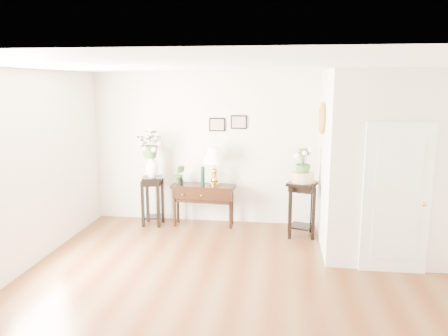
% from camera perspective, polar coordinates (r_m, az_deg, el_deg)
% --- Properties ---
extents(floor, '(6.00, 5.50, 0.02)m').
position_cam_1_polar(floor, '(5.85, 1.68, -15.34)').
color(floor, '#4D2510').
rests_on(floor, ground).
extents(ceiling, '(6.00, 5.50, 0.02)m').
position_cam_1_polar(ceiling, '(5.25, 1.86, 13.21)').
color(ceiling, white).
rests_on(ceiling, ground).
extents(wall_back, '(6.00, 0.02, 2.80)m').
position_cam_1_polar(wall_back, '(8.08, 3.71, 2.46)').
color(wall_back, silver).
rests_on(wall_back, ground).
extents(wall_front, '(6.00, 0.02, 2.80)m').
position_cam_1_polar(wall_front, '(2.79, -4.04, -14.41)').
color(wall_front, silver).
rests_on(wall_front, ground).
extents(wall_left, '(0.02, 5.50, 2.80)m').
position_cam_1_polar(wall_left, '(6.41, -26.01, -0.89)').
color(wall_left, silver).
rests_on(wall_left, ground).
extents(partition, '(1.80, 1.95, 2.80)m').
position_cam_1_polar(partition, '(7.27, 19.92, 0.87)').
color(partition, silver).
rests_on(partition, floor).
extents(door, '(0.90, 0.05, 2.10)m').
position_cam_1_polar(door, '(6.39, 21.60, -3.79)').
color(door, silver).
rests_on(door, floor).
extents(art_print_left, '(0.30, 0.02, 0.25)m').
position_cam_1_polar(art_print_left, '(8.07, -0.89, 5.69)').
color(art_print_left, black).
rests_on(art_print_left, wall_back).
extents(art_print_right, '(0.30, 0.02, 0.25)m').
position_cam_1_polar(art_print_right, '(8.02, 1.95, 6.01)').
color(art_print_right, black).
rests_on(art_print_right, wall_back).
extents(wall_ornament, '(0.07, 0.51, 0.51)m').
position_cam_1_polar(wall_ornament, '(7.17, 12.66, 6.36)').
color(wall_ornament, '#AA8C34').
rests_on(wall_ornament, partition).
extents(console_table, '(1.18, 0.47, 0.77)m').
position_cam_1_polar(console_table, '(8.10, -2.69, -4.87)').
color(console_table, black).
rests_on(console_table, floor).
extents(table_lamp, '(0.54, 0.54, 0.71)m').
position_cam_1_polar(table_lamp, '(7.89, -1.25, 0.21)').
color(table_lamp, '#B78E2C').
rests_on(table_lamp, console_table).
extents(green_vase, '(0.07, 0.07, 0.34)m').
position_cam_1_polar(green_vase, '(7.96, -2.79, -1.02)').
color(green_vase, black).
rests_on(green_vase, console_table).
extents(potted_plant, '(0.20, 0.16, 0.34)m').
position_cam_1_polar(potted_plant, '(8.05, -5.80, -0.92)').
color(potted_plant, '#335A26').
rests_on(potted_plant, console_table).
extents(plant_stand_a, '(0.42, 0.42, 0.91)m').
position_cam_1_polar(plant_stand_a, '(8.20, -9.28, -4.28)').
color(plant_stand_a, black).
rests_on(plant_stand_a, floor).
extents(porcelain_vase, '(0.28, 0.28, 0.40)m').
position_cam_1_polar(porcelain_vase, '(8.05, -9.43, 0.39)').
color(porcelain_vase, silver).
rests_on(porcelain_vase, plant_stand_a).
extents(lily_arrangement, '(0.54, 0.49, 0.53)m').
position_cam_1_polar(lily_arrangement, '(7.98, -9.53, 3.48)').
color(lily_arrangement, '#335A26').
rests_on(lily_arrangement, porcelain_vase).
extents(plant_stand_b, '(0.57, 0.57, 0.95)m').
position_cam_1_polar(plant_stand_b, '(7.64, 10.08, -5.30)').
color(plant_stand_b, black).
rests_on(plant_stand_b, floor).
extents(ceramic_bowl, '(0.46, 0.46, 0.17)m').
position_cam_1_polar(ceramic_bowl, '(7.51, 10.22, -1.23)').
color(ceramic_bowl, beige).
rests_on(ceramic_bowl, plant_stand_b).
extents(narcissus, '(0.29, 0.29, 0.46)m').
position_cam_1_polar(narcissus, '(7.46, 10.29, 0.81)').
color(narcissus, '#335A26').
rests_on(narcissus, ceramic_bowl).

